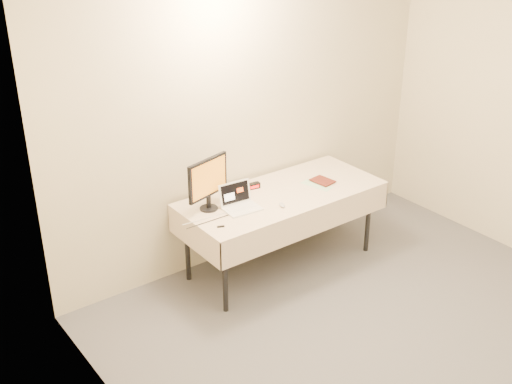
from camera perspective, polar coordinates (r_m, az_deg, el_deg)
back_wall at (r=5.79m, az=-0.41°, el=6.97°), size 4.00×0.10×2.70m
table at (r=5.71m, az=2.32°, el=-0.64°), size 1.86×0.81×0.74m
laptop at (r=5.40m, az=-1.51°, el=-0.91°), size 0.31×0.27×0.21m
monitor at (r=5.29m, az=-4.30°, el=1.06°), size 0.43×0.19×0.46m
book at (r=5.82m, az=5.49°, el=1.58°), size 0.15×0.04×0.20m
alarm_clock at (r=5.75m, az=-0.24°, el=0.55°), size 0.13×0.07×0.05m
clicker at (r=5.44m, az=2.33°, el=-1.16°), size 0.07×0.10×0.02m
paper_form at (r=5.85m, az=5.42°, el=0.60°), size 0.18×0.31×0.00m
usb_dongle at (r=5.12m, az=-3.15°, el=-3.08°), size 0.06×0.04×0.01m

